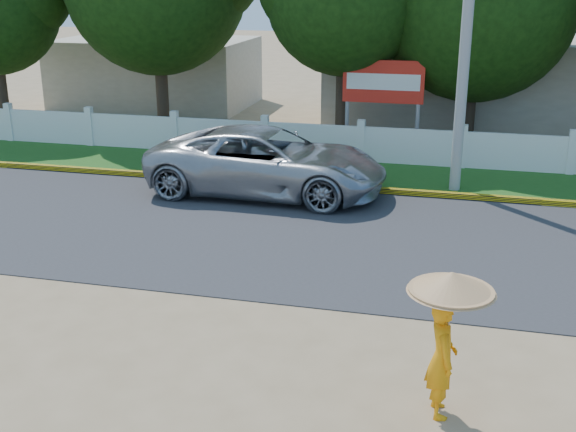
{
  "coord_description": "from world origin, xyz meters",
  "views": [
    {
      "loc": [
        2.96,
        -10.02,
        5.51
      ],
      "look_at": [
        0.0,
        2.0,
        1.3
      ],
      "focal_mm": 45.0,
      "sensor_mm": 36.0,
      "label": 1
    }
  ],
  "objects_px": {
    "utility_pole": "(468,15)",
    "vehicle": "(267,162)",
    "monk_with_parasol": "(446,323)",
    "billboard": "(383,87)"
  },
  "relations": [
    {
      "from": "utility_pole",
      "to": "billboard",
      "type": "height_order",
      "value": "utility_pole"
    },
    {
      "from": "utility_pole",
      "to": "vehicle",
      "type": "relative_size",
      "value": 1.47
    },
    {
      "from": "utility_pole",
      "to": "vehicle",
      "type": "xyz_separation_m",
      "value": [
        -4.74,
        -1.46,
        -3.64
      ]
    },
    {
      "from": "billboard",
      "to": "monk_with_parasol",
      "type": "bearing_deg",
      "value": -79.96
    },
    {
      "from": "vehicle",
      "to": "billboard",
      "type": "height_order",
      "value": "billboard"
    },
    {
      "from": "vehicle",
      "to": "billboard",
      "type": "xyz_separation_m",
      "value": [
        2.36,
        4.92,
        1.29
      ]
    },
    {
      "from": "utility_pole",
      "to": "billboard",
      "type": "relative_size",
      "value": 3.05
    },
    {
      "from": "utility_pole",
      "to": "monk_with_parasol",
      "type": "height_order",
      "value": "utility_pole"
    },
    {
      "from": "utility_pole",
      "to": "billboard",
      "type": "distance_m",
      "value": 4.82
    },
    {
      "from": "monk_with_parasol",
      "to": "billboard",
      "type": "xyz_separation_m",
      "value": [
        -2.47,
        13.92,
        0.83
      ]
    }
  ]
}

